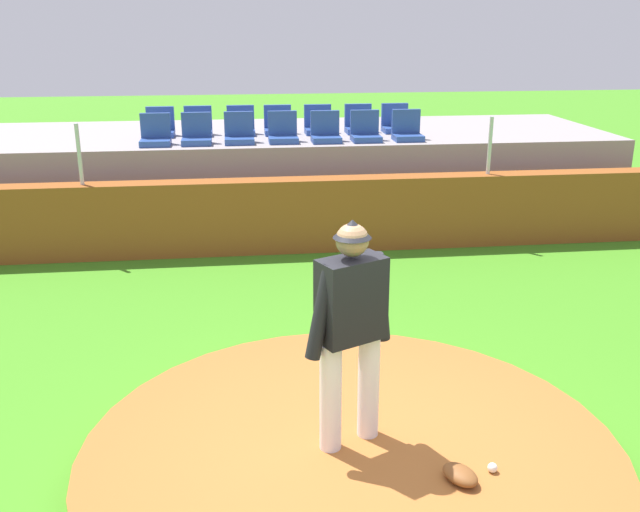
% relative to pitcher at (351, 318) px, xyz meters
% --- Properties ---
extents(ground_plane, '(60.00, 60.00, 0.00)m').
position_rel_pitcher_xyz_m(ground_plane, '(0.01, -0.07, -1.31)').
color(ground_plane, '#3F881E').
extents(pitchers_mound, '(4.25, 4.25, 0.25)m').
position_rel_pitcher_xyz_m(pitchers_mound, '(0.01, -0.07, -1.18)').
color(pitchers_mound, '#A25D2A').
rests_on(pitchers_mound, ground_plane).
extents(pitcher, '(0.74, 0.45, 1.82)m').
position_rel_pitcher_xyz_m(pitcher, '(0.00, 0.00, 0.00)').
color(pitcher, white).
rests_on(pitcher, pitchers_mound).
extents(baseball, '(0.07, 0.07, 0.07)m').
position_rel_pitcher_xyz_m(baseball, '(0.98, -0.54, -1.02)').
color(baseball, white).
rests_on(baseball, pitchers_mound).
extents(fielding_glove, '(0.31, 0.36, 0.11)m').
position_rel_pitcher_xyz_m(fielding_glove, '(0.71, -0.62, -1.00)').
color(fielding_glove, brown).
rests_on(fielding_glove, pitchers_mound).
extents(brick_barrier, '(13.43, 0.40, 1.13)m').
position_rel_pitcher_xyz_m(brick_barrier, '(0.01, 5.72, -0.74)').
color(brick_barrier, brown).
rests_on(brick_barrier, ground_plane).
extents(fence_post_left, '(0.06, 0.06, 0.89)m').
position_rel_pitcher_xyz_m(fence_post_left, '(-3.04, 5.72, 0.27)').
color(fence_post_left, silver).
rests_on(fence_post_left, brick_barrier).
extents(fence_post_right, '(0.06, 0.06, 0.89)m').
position_rel_pitcher_xyz_m(fence_post_right, '(3.11, 5.72, 0.27)').
color(fence_post_right, silver).
rests_on(fence_post_right, brick_barrier).
extents(bleacher_platform, '(11.85, 3.48, 1.48)m').
position_rel_pitcher_xyz_m(bleacher_platform, '(0.01, 8.18, -0.57)').
color(bleacher_platform, gray).
rests_on(bleacher_platform, ground_plane).
extents(stadium_chair_0, '(0.48, 0.44, 0.50)m').
position_rel_pitcher_xyz_m(stadium_chair_0, '(-2.07, 6.96, 0.33)').
color(stadium_chair_0, '#2A4A95').
rests_on(stadium_chair_0, bleacher_platform).
extents(stadium_chair_1, '(0.48, 0.44, 0.50)m').
position_rel_pitcher_xyz_m(stadium_chair_1, '(-1.41, 6.98, 0.33)').
color(stadium_chair_1, '#2A4A95').
rests_on(stadium_chair_1, bleacher_platform).
extents(stadium_chair_2, '(0.48, 0.44, 0.50)m').
position_rel_pitcher_xyz_m(stadium_chair_2, '(-0.72, 6.99, 0.33)').
color(stadium_chair_2, '#2A4A95').
rests_on(stadium_chair_2, bleacher_platform).
extents(stadium_chair_3, '(0.48, 0.44, 0.50)m').
position_rel_pitcher_xyz_m(stadium_chair_3, '(0.01, 6.99, 0.33)').
color(stadium_chair_3, '#2A4A95').
rests_on(stadium_chair_3, bleacher_platform).
extents(stadium_chair_4, '(0.48, 0.44, 0.50)m').
position_rel_pitcher_xyz_m(stadium_chair_4, '(0.71, 6.95, 0.33)').
color(stadium_chair_4, '#2A4A95').
rests_on(stadium_chair_4, bleacher_platform).
extents(stadium_chair_5, '(0.48, 0.44, 0.50)m').
position_rel_pitcher_xyz_m(stadium_chair_5, '(1.39, 6.95, 0.33)').
color(stadium_chair_5, '#2A4A95').
rests_on(stadium_chair_5, bleacher_platform).
extents(stadium_chair_6, '(0.48, 0.44, 0.50)m').
position_rel_pitcher_xyz_m(stadium_chair_6, '(2.10, 6.95, 0.33)').
color(stadium_chair_6, '#2A4A95').
rests_on(stadium_chair_6, bleacher_platform).
extents(stadium_chair_7, '(0.48, 0.44, 0.50)m').
position_rel_pitcher_xyz_m(stadium_chair_7, '(-2.07, 7.86, 0.33)').
color(stadium_chair_7, '#2A4A95').
rests_on(stadium_chair_7, bleacher_platform).
extents(stadium_chair_8, '(0.48, 0.44, 0.50)m').
position_rel_pitcher_xyz_m(stadium_chair_8, '(-1.42, 7.89, 0.33)').
color(stadium_chair_8, '#2A4A95').
rests_on(stadium_chair_8, bleacher_platform).
extents(stadium_chair_9, '(0.48, 0.44, 0.50)m').
position_rel_pitcher_xyz_m(stadium_chair_9, '(-0.67, 7.89, 0.33)').
color(stadium_chair_9, '#2A4A95').
rests_on(stadium_chair_9, bleacher_platform).
extents(stadium_chair_10, '(0.48, 0.44, 0.50)m').
position_rel_pitcher_xyz_m(stadium_chair_10, '(-0.02, 7.87, 0.33)').
color(stadium_chair_10, '#2A4A95').
rests_on(stadium_chair_10, bleacher_platform).
extents(stadium_chair_11, '(0.48, 0.44, 0.50)m').
position_rel_pitcher_xyz_m(stadium_chair_11, '(0.70, 7.85, 0.33)').
color(stadium_chair_11, '#2A4A95').
rests_on(stadium_chair_11, bleacher_platform).
extents(stadium_chair_12, '(0.48, 0.44, 0.50)m').
position_rel_pitcher_xyz_m(stadium_chair_12, '(1.43, 7.85, 0.33)').
color(stadium_chair_12, '#2A4A95').
rests_on(stadium_chair_12, bleacher_platform).
extents(stadium_chair_13, '(0.48, 0.44, 0.50)m').
position_rel_pitcher_xyz_m(stadium_chair_13, '(2.11, 7.86, 0.33)').
color(stadium_chair_13, '#2A4A95').
rests_on(stadium_chair_13, bleacher_platform).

